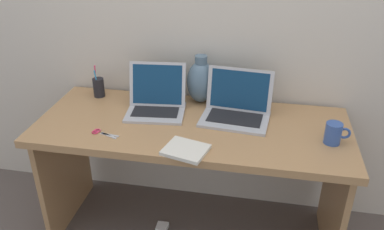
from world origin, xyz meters
The scene contains 11 objects.
ground_plane centered at (0.00, 0.00, 0.00)m, with size 6.00×6.00×0.00m, color #564C47.
back_wall centered at (0.00, 0.37, 1.20)m, with size 4.40×0.04×2.40m, color beige.
desk centered at (0.00, 0.00, 0.59)m, with size 1.63×0.66×0.74m.
laptop_left centered at (-0.22, 0.12, 0.81)m, with size 0.33×0.28×0.25m.
laptop_right centered at (0.22, 0.12, 0.80)m, with size 0.37×0.29×0.25m.
green_vase centered at (0.00, 0.27, 0.87)m, with size 0.16×0.16×0.28m.
notebook_stack centered at (0.02, -0.27, 0.75)m, with size 0.19×0.16×0.02m, color silver.
coffee_mug centered at (0.69, -0.06, 0.79)m, with size 0.12×0.08×0.11m.
pen_cup centered at (-0.60, 0.23, 0.80)m, with size 0.07×0.07×0.19m.
scissors centered at (-0.43, -0.18, 0.74)m, with size 0.15×0.08×0.01m.
power_brick centered at (-0.18, -0.03, 0.01)m, with size 0.07×0.07×0.03m, color white.
Camera 1 is at (0.33, -1.77, 1.75)m, focal length 37.11 mm.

